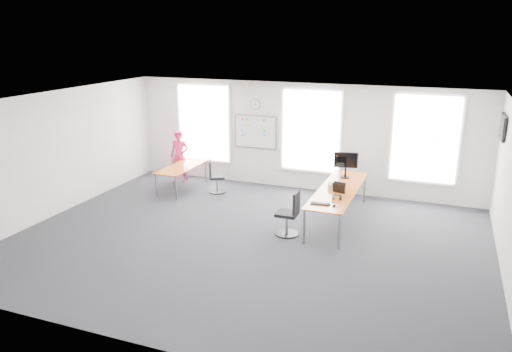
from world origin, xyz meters
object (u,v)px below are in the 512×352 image
at_px(person, 180,157).
at_px(chair_right, 290,216).
at_px(keyboard, 320,204).
at_px(desk_right, 338,191).
at_px(headphones, 337,197).
at_px(desk_left, 181,168).
at_px(monitor, 346,163).
at_px(chair_left, 215,178).

bearing_deg(person, chair_right, -41.66).
bearing_deg(keyboard, desk_right, 68.85).
height_order(keyboard, headphones, headphones).
relative_size(desk_right, desk_left, 1.75).
height_order(desk_right, headphones, headphones).
distance_m(chair_right, monitor, 2.43).
xyz_separation_m(person, monitor, (5.02, -0.49, 0.42)).
relative_size(keyboard, headphones, 2.16).
bearing_deg(keyboard, monitor, 72.77).
distance_m(person, keyboard, 5.60).
distance_m(chair_left, monitor, 3.69).
distance_m(desk_left, headphones, 5.02).
relative_size(desk_right, monitor, 4.97).
height_order(chair_left, monitor, monitor).
relative_size(keyboard, monitor, 0.64).
xyz_separation_m(desk_right, monitor, (-0.04, 0.97, 0.45)).
distance_m(desk_left, chair_left, 1.02).
bearing_deg(desk_right, chair_right, -123.63).
bearing_deg(desk_right, person, 163.94).
bearing_deg(keyboard, desk_left, 141.33).
xyz_separation_m(chair_left, monitor, (3.60, 0.05, 0.79)).
distance_m(chair_left, headphones, 4.16).
bearing_deg(desk_left, monitor, 2.04).
distance_m(desk_left, keyboard, 4.93).
relative_size(chair_left, headphones, 4.73).
bearing_deg(monitor, headphones, -95.05).
bearing_deg(desk_left, desk_right, -9.80).
relative_size(chair_right, chair_left, 1.10).
relative_size(desk_left, keyboard, 4.44).
relative_size(chair_right, monitor, 1.54).
bearing_deg(chair_right, person, -123.20).
bearing_deg(chair_left, desk_left, 72.22).
relative_size(chair_right, keyboard, 2.40).
distance_m(desk_left, monitor, 4.64).
relative_size(desk_right, headphones, 16.79).
height_order(person, monitor, person).
bearing_deg(desk_right, headphones, -80.55).
relative_size(desk_left, chair_left, 2.03).
bearing_deg(person, desk_left, -66.65).
bearing_deg(monitor, chair_right, -120.03).
relative_size(person, monitor, 2.35).
xyz_separation_m(desk_left, chair_right, (3.83, -2.02, -0.18)).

